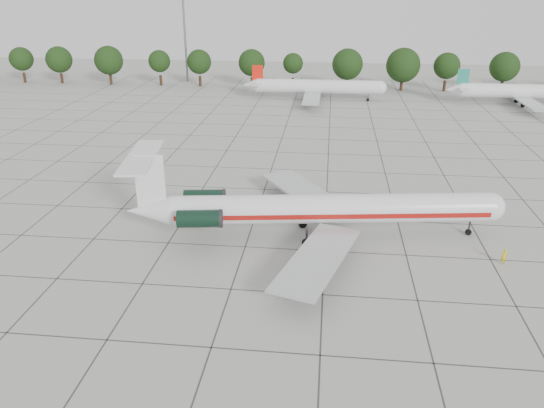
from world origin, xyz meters
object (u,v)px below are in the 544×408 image
object	(u,v)px
main_airliner	(311,209)
ground_crew	(504,256)
bg_airliner_c	(317,87)
bg_airliner_d	(525,92)
floodlight_mast	(184,24)

from	to	relation	value
main_airliner	ground_crew	world-z (taller)	main_airliner
main_airliner	bg_airliner_c	xyz separation A→B (m)	(-1.58, 68.65, -0.32)
bg_airliner_c	bg_airliner_d	bearing A→B (deg)	-0.76
ground_crew	floodlight_mast	bearing A→B (deg)	-72.70
main_airliner	bg_airliner_d	size ratio (longest dim) A/B	1.38
main_airliner	ground_crew	xyz separation A→B (m)	(18.49, -3.76, -2.43)
bg_airliner_d	floodlight_mast	size ratio (longest dim) A/B	1.11
bg_airliner_c	bg_airliner_d	world-z (taller)	same
main_airliner	floodlight_mast	distance (m)	96.79
main_airliner	bg_airliner_d	world-z (taller)	main_airliner
main_airliner	floodlight_mast	world-z (taller)	floodlight_mast
ground_crew	bg_airliner_c	xyz separation A→B (m)	(-20.07, 72.41, 2.10)
ground_crew	bg_airliner_c	bearing A→B (deg)	-87.83
main_airliner	ground_crew	size ratio (longest dim) A/B	24.07
bg_airliner_c	floodlight_mast	bearing A→B (deg)	149.71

